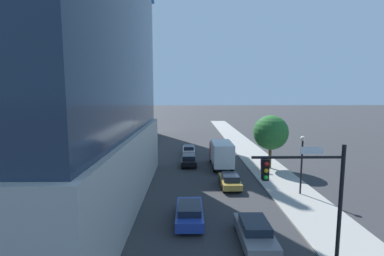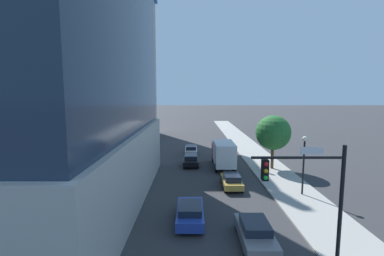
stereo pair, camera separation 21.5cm
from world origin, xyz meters
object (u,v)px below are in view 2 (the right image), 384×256
at_px(car_gold, 230,181).
at_px(car_gray, 254,232).
at_px(pedestrian_purple_shirt, 263,164).
at_px(traffic_light_pole, 309,187).
at_px(car_black, 190,160).
at_px(car_white, 190,150).
at_px(street_tree, 272,133).
at_px(construction_building, 112,53).
at_px(car_blue, 189,212).
at_px(street_lamp, 302,156).
at_px(box_truck, 222,153).

bearing_deg(car_gold, car_gray, -90.00).
bearing_deg(pedestrian_purple_shirt, traffic_light_pole, -97.58).
distance_m(car_black, pedestrian_purple_shirt, 9.12).
bearing_deg(car_white, pedestrian_purple_shirt, -49.88).
bearing_deg(pedestrian_purple_shirt, street_tree, 48.85).
distance_m(construction_building, car_blue, 45.73).
bearing_deg(car_white, traffic_light_pole, -77.73).
xyz_separation_m(traffic_light_pole, street_tree, (3.75, 19.41, -0.05)).
height_order(car_black, car_white, car_white).
relative_size(car_blue, car_gray, 0.98).
bearing_deg(street_tree, car_blue, -125.34).
bearing_deg(construction_building, car_black, -56.06).
height_order(street_lamp, street_tree, street_tree).
distance_m(car_gold, car_gray, 10.22).
relative_size(construction_building, car_blue, 8.78).
bearing_deg(car_blue, traffic_light_pole, -42.67).
xyz_separation_m(car_gold, car_gray, (0.00, -10.22, 0.01)).
distance_m(car_blue, pedestrian_purple_shirt, 14.87).
height_order(street_lamp, box_truck, street_lamp).
height_order(car_gold, car_black, car_gold).
relative_size(street_lamp, car_black, 1.30).
distance_m(car_blue, car_gold, 8.32).
bearing_deg(box_truck, pedestrian_purple_shirt, -29.49).
distance_m(car_blue, car_white, 22.25).
relative_size(construction_building, car_black, 10.03).
height_order(traffic_light_pole, car_gold, traffic_light_pole).
xyz_separation_m(street_lamp, car_white, (-10.05, 17.12, -2.95)).
bearing_deg(car_black, construction_building, 123.94).
xyz_separation_m(construction_building, car_white, (16.00, -17.23, -16.65)).
bearing_deg(construction_building, street_tree, -44.83).
bearing_deg(box_truck, construction_building, 128.97).
bearing_deg(street_lamp, car_gray, -126.94).
xyz_separation_m(street_tree, car_white, (-9.81, 8.42, -3.79)).
distance_m(street_lamp, car_black, 14.89).
relative_size(street_tree, car_gray, 1.36).
bearing_deg(street_tree, car_gray, -109.12).
bearing_deg(car_black, car_gray, -77.88).
relative_size(construction_building, pedestrian_purple_shirt, 23.88).
distance_m(car_gold, box_truck, 7.54).
relative_size(construction_building, car_white, 8.76).
xyz_separation_m(car_black, box_truck, (4.00, -0.96, 1.14)).
distance_m(car_blue, box_truck, 15.33).
height_order(traffic_light_pole, car_white, traffic_light_pole).
distance_m(traffic_light_pole, street_lamp, 11.46).
height_order(street_tree, pedestrian_purple_shirt, street_tree).
bearing_deg(car_gray, car_gold, 90.00).
relative_size(car_black, pedestrian_purple_shirt, 2.38).
bearing_deg(car_black, car_blue, -90.00).
distance_m(car_gold, pedestrian_purple_shirt, 6.65).
bearing_deg(construction_building, street_lamp, -52.83).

